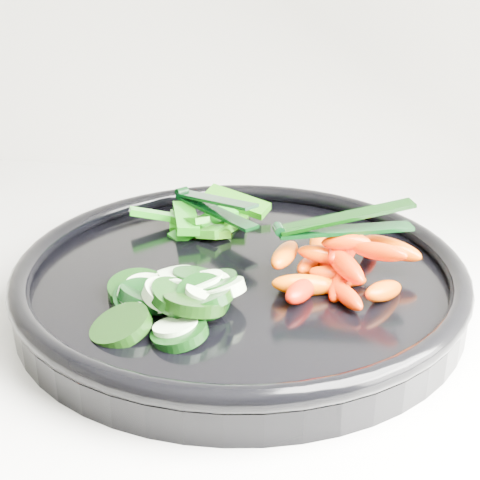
# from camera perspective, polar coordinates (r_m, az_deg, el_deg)

# --- Properties ---
(veggie_tray) EXTENTS (0.38, 0.38, 0.04)m
(veggie_tray) POSITION_cam_1_polar(r_m,az_deg,el_deg) (0.56, -0.00, -3.22)
(veggie_tray) COLOR black
(veggie_tray) RESTS_ON counter
(cucumber_pile) EXTENTS (0.13, 0.13, 0.04)m
(cucumber_pile) POSITION_cam_1_polar(r_m,az_deg,el_deg) (0.51, -5.94, -4.86)
(cucumber_pile) COLOR black
(cucumber_pile) RESTS_ON veggie_tray
(carrot_pile) EXTENTS (0.13, 0.14, 0.05)m
(carrot_pile) POSITION_cam_1_polar(r_m,az_deg,el_deg) (0.54, 8.32, -2.13)
(carrot_pile) COLOR red
(carrot_pile) RESTS_ON veggie_tray
(pepper_pile) EXTENTS (0.13, 0.11, 0.04)m
(pepper_pile) POSITION_cam_1_polar(r_m,az_deg,el_deg) (0.65, -2.79, 1.70)
(pepper_pile) COLOR #1B6309
(pepper_pile) RESTS_ON veggie_tray
(tong_carrot) EXTENTS (0.11, 0.05, 0.02)m
(tong_carrot) POSITION_cam_1_polar(r_m,az_deg,el_deg) (0.54, 8.68, 1.38)
(tong_carrot) COLOR black
(tong_carrot) RESTS_ON carrot_pile
(tong_pepper) EXTENTS (0.10, 0.08, 0.02)m
(tong_pepper) POSITION_cam_1_polar(r_m,az_deg,el_deg) (0.64, -2.35, 3.05)
(tong_pepper) COLOR black
(tong_pepper) RESTS_ON pepper_pile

